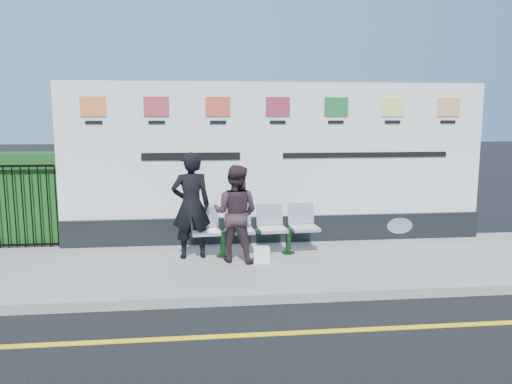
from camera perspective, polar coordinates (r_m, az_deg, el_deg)
ground at (r=6.04m, az=3.13°, el=-15.87°), size 80.00×80.00×0.00m
pavement at (r=8.34m, az=0.30°, el=-8.36°), size 14.00×3.00×0.12m
kerb at (r=6.93m, az=1.76°, el=-11.92°), size 14.00×0.18×0.14m
yellow_line at (r=6.04m, az=3.13°, el=-15.84°), size 14.00×0.10×0.01m
billboard at (r=9.44m, az=2.38°, el=2.10°), size 8.00×0.30×3.00m
hedge at (r=10.49m, az=-26.62°, el=-0.64°), size 2.35×0.70×1.70m
bench at (r=8.65m, az=-0.00°, el=-5.70°), size 2.22×0.70×0.47m
woman_left at (r=8.43m, az=-7.43°, el=-1.54°), size 0.71×0.52×1.80m
woman_right at (r=8.20m, az=-2.33°, el=-2.46°), size 0.95×0.86×1.60m
handbag_brown at (r=8.53m, az=-1.90°, el=-3.64°), size 0.24×0.11×0.19m
carrier_bag_white at (r=8.24m, az=0.61°, el=-7.18°), size 0.26×0.16×0.26m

